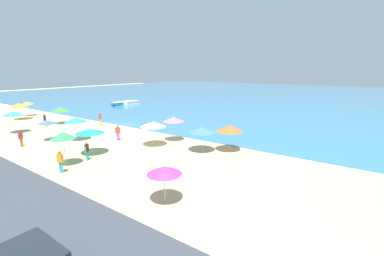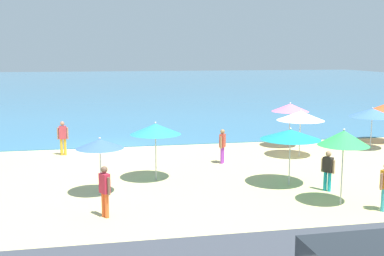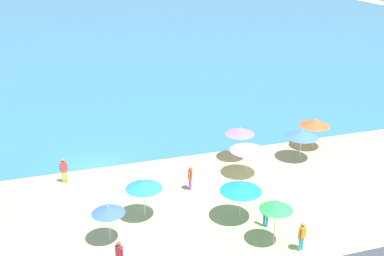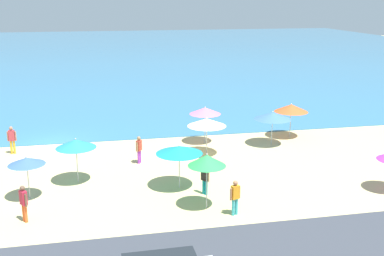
{
  "view_description": "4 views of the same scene",
  "coord_description": "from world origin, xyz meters",
  "px_view_note": "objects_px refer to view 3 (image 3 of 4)",
  "views": [
    {
      "loc": [
        26.32,
        -21.52,
        7.15
      ],
      "look_at": [
        11.03,
        0.32,
        1.08
      ],
      "focal_mm": 24.0,
      "sensor_mm": 36.0,
      "label": 1
    },
    {
      "loc": [
        -0.51,
        -26.94,
        5.32
      ],
      "look_at": [
        4.56,
        -1.48,
        1.22
      ],
      "focal_mm": 45.0,
      "sensor_mm": 36.0,
      "label": 2
    },
    {
      "loc": [
        -2.86,
        -31.12,
        15.34
      ],
      "look_at": [
        7.6,
        1.64,
        1.51
      ],
      "focal_mm": 45.0,
      "sensor_mm": 36.0,
      "label": 3
    },
    {
      "loc": [
        2.96,
        -32.19,
        9.64
      ],
      "look_at": [
        8.93,
        -3.26,
        1.54
      ],
      "focal_mm": 45.0,
      "sensor_mm": 36.0,
      "label": 4
    }
  ],
  "objects_px": {
    "beach_umbrella_11": "(248,147)",
    "bather_3": "(190,177)",
    "beach_umbrella_12": "(144,185)",
    "beach_umbrella_1": "(241,188)",
    "bather_0": "(266,213)",
    "bather_5": "(119,255)",
    "beach_umbrella_4": "(315,122)",
    "beach_umbrella_6": "(240,131)",
    "beach_umbrella_10": "(108,210)",
    "bather_1": "(302,235)",
    "bather_2": "(64,169)",
    "beach_umbrella_7": "(276,205)",
    "beach_umbrella_9": "(302,134)"
  },
  "relations": [
    {
      "from": "beach_umbrella_11",
      "to": "bather_3",
      "type": "xyz_separation_m",
      "value": [
        -4.3,
        -0.74,
        -1.18
      ]
    },
    {
      "from": "beach_umbrella_12",
      "to": "beach_umbrella_1",
      "type": "bearing_deg",
      "value": -19.51
    },
    {
      "from": "beach_umbrella_11",
      "to": "bather_0",
      "type": "distance_m",
      "value": 6.41
    },
    {
      "from": "beach_umbrella_12",
      "to": "bather_5",
      "type": "relative_size",
      "value": 1.45
    },
    {
      "from": "beach_umbrella_4",
      "to": "beach_umbrella_6",
      "type": "relative_size",
      "value": 0.96
    },
    {
      "from": "beach_umbrella_10",
      "to": "bather_1",
      "type": "relative_size",
      "value": 1.32
    },
    {
      "from": "beach_umbrella_6",
      "to": "bather_2",
      "type": "bearing_deg",
      "value": 179.04
    },
    {
      "from": "beach_umbrella_10",
      "to": "bather_5",
      "type": "height_order",
      "value": "beach_umbrella_10"
    },
    {
      "from": "beach_umbrella_7",
      "to": "beach_umbrella_11",
      "type": "bearing_deg",
      "value": 76.66
    },
    {
      "from": "beach_umbrella_7",
      "to": "bather_2",
      "type": "height_order",
      "value": "beach_umbrella_7"
    },
    {
      "from": "bather_1",
      "to": "bather_3",
      "type": "xyz_separation_m",
      "value": [
        -3.57,
        7.94,
        0.0
      ]
    },
    {
      "from": "beach_umbrella_7",
      "to": "beach_umbrella_6",
      "type": "bearing_deg",
      "value": 77.28
    },
    {
      "from": "beach_umbrella_4",
      "to": "bather_1",
      "type": "xyz_separation_m",
      "value": [
        -7.43,
        -11.33,
        -1.18
      ]
    },
    {
      "from": "beach_umbrella_1",
      "to": "beach_umbrella_11",
      "type": "height_order",
      "value": "beach_umbrella_11"
    },
    {
      "from": "beach_umbrella_7",
      "to": "beach_umbrella_10",
      "type": "relative_size",
      "value": 1.23
    },
    {
      "from": "bather_2",
      "to": "bather_3",
      "type": "xyz_separation_m",
      "value": [
        7.67,
        -3.42,
        -0.07
      ]
    },
    {
      "from": "beach_umbrella_12",
      "to": "bather_0",
      "type": "relative_size",
      "value": 1.56
    },
    {
      "from": "bather_0",
      "to": "bather_5",
      "type": "distance_m",
      "value": 8.6
    },
    {
      "from": "beach_umbrella_7",
      "to": "beach_umbrella_4",
      "type": "bearing_deg",
      "value": 50.58
    },
    {
      "from": "bather_0",
      "to": "bather_3",
      "type": "distance_m",
      "value": 6.03
    },
    {
      "from": "beach_umbrella_1",
      "to": "beach_umbrella_10",
      "type": "distance_m",
      "value": 7.49
    },
    {
      "from": "bather_3",
      "to": "beach_umbrella_9",
      "type": "bearing_deg",
      "value": 11.82
    },
    {
      "from": "beach_umbrella_11",
      "to": "bather_3",
      "type": "height_order",
      "value": "beach_umbrella_11"
    },
    {
      "from": "beach_umbrella_6",
      "to": "beach_umbrella_12",
      "type": "relative_size",
      "value": 1.03
    },
    {
      "from": "beach_umbrella_4",
      "to": "bather_2",
      "type": "height_order",
      "value": "beach_umbrella_4"
    },
    {
      "from": "bather_5",
      "to": "bather_0",
      "type": "bearing_deg",
      "value": 9.18
    },
    {
      "from": "beach_umbrella_10",
      "to": "beach_umbrella_11",
      "type": "relative_size",
      "value": 0.91
    },
    {
      "from": "beach_umbrella_11",
      "to": "bather_0",
      "type": "xyz_separation_m",
      "value": [
        -1.53,
        -6.1,
        -1.23
      ]
    },
    {
      "from": "beach_umbrella_1",
      "to": "bather_0",
      "type": "bearing_deg",
      "value": -45.2
    },
    {
      "from": "beach_umbrella_4",
      "to": "beach_umbrella_7",
      "type": "height_order",
      "value": "beach_umbrella_7"
    },
    {
      "from": "bather_1",
      "to": "beach_umbrella_10",
      "type": "bearing_deg",
      "value": 157.94
    },
    {
      "from": "beach_umbrella_6",
      "to": "beach_umbrella_11",
      "type": "xyz_separation_m",
      "value": [
        -0.47,
        -2.47,
        -0.13
      ]
    },
    {
      "from": "beach_umbrella_10",
      "to": "bather_0",
      "type": "xyz_separation_m",
      "value": [
        8.59,
        -1.22,
        -1.07
      ]
    },
    {
      "from": "beach_umbrella_6",
      "to": "beach_umbrella_7",
      "type": "bearing_deg",
      "value": -102.72
    },
    {
      "from": "beach_umbrella_6",
      "to": "bather_3",
      "type": "xyz_separation_m",
      "value": [
        -4.77,
        -3.22,
        -1.31
      ]
    },
    {
      "from": "bather_3",
      "to": "beach_umbrella_11",
      "type": "bearing_deg",
      "value": 9.81
    },
    {
      "from": "beach_umbrella_6",
      "to": "bather_0",
      "type": "relative_size",
      "value": 1.61
    },
    {
      "from": "beach_umbrella_9",
      "to": "bather_1",
      "type": "xyz_separation_m",
      "value": [
        -5.49,
        -9.84,
        -1.08
      ]
    },
    {
      "from": "beach_umbrella_4",
      "to": "bather_1",
      "type": "height_order",
      "value": "beach_umbrella_4"
    },
    {
      "from": "beach_umbrella_9",
      "to": "beach_umbrella_10",
      "type": "bearing_deg",
      "value": -157.92
    },
    {
      "from": "bather_3",
      "to": "bather_5",
      "type": "bearing_deg",
      "value": -130.35
    },
    {
      "from": "beach_umbrella_11",
      "to": "bather_1",
      "type": "relative_size",
      "value": 1.45
    },
    {
      "from": "beach_umbrella_1",
      "to": "bather_5",
      "type": "bearing_deg",
      "value": -161.4
    },
    {
      "from": "beach_umbrella_4",
      "to": "beach_umbrella_7",
      "type": "bearing_deg",
      "value": -129.42
    },
    {
      "from": "beach_umbrella_10",
      "to": "beach_umbrella_4",
      "type": "bearing_deg",
      "value": 24.11
    },
    {
      "from": "beach_umbrella_10",
      "to": "bather_1",
      "type": "height_order",
      "value": "beach_umbrella_10"
    },
    {
      "from": "bather_2",
      "to": "beach_umbrella_1",
      "type": "bearing_deg",
      "value": -39.39
    },
    {
      "from": "bather_5",
      "to": "beach_umbrella_11",
      "type": "bearing_deg",
      "value": 36.72
    },
    {
      "from": "beach_umbrella_9",
      "to": "bather_1",
      "type": "height_order",
      "value": "beach_umbrella_9"
    },
    {
      "from": "bather_3",
      "to": "beach_umbrella_4",
      "type": "bearing_deg",
      "value": 17.13
    }
  ]
}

